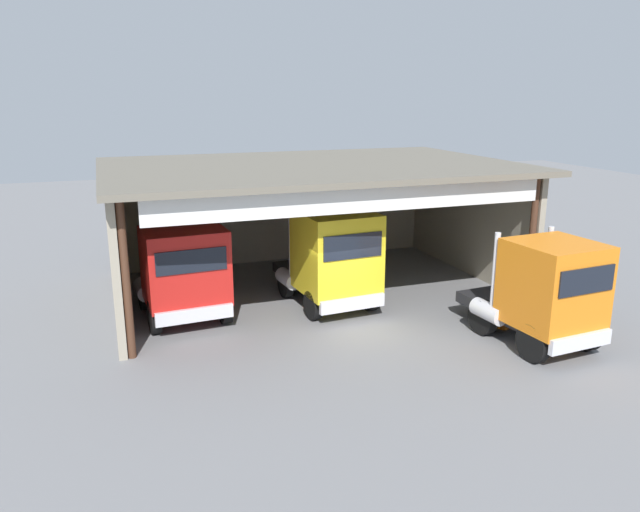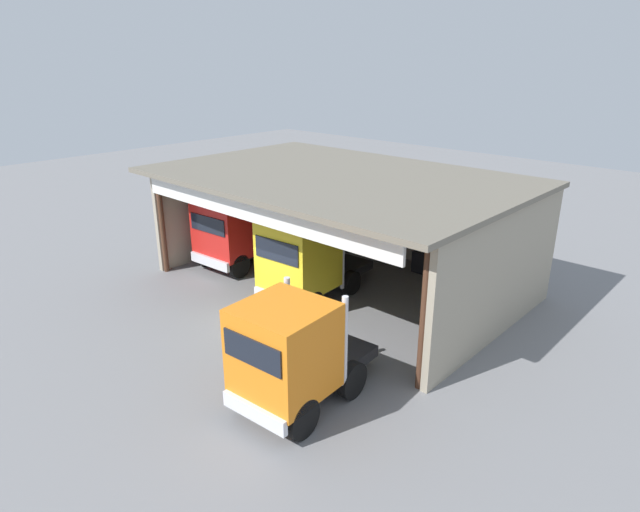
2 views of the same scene
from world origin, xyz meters
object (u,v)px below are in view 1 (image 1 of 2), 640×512
at_px(truck_red_right_bay, 183,272).
at_px(truck_orange_center_right_bay, 544,291).
at_px(oil_drum, 374,249).
at_px(traffic_cone, 504,320).
at_px(tool_cart, 324,250).
at_px(truck_yellow_center_left_bay, 332,258).

distance_m(truck_red_right_bay, truck_orange_center_right_bay, 11.38).
distance_m(truck_orange_center_right_bay, oil_drum, 11.03).
bearing_deg(oil_drum, traffic_cone, -88.01).
relative_size(truck_orange_center_right_bay, traffic_cone, 8.56).
bearing_deg(truck_red_right_bay, truck_orange_center_right_bay, 145.43).
xyz_separation_m(truck_orange_center_right_bay, tool_cart, (-2.83, 11.23, -1.24)).
height_order(truck_yellow_center_left_bay, traffic_cone, truck_yellow_center_left_bay).
distance_m(truck_red_right_bay, oil_drum, 10.72).
xyz_separation_m(truck_red_right_bay, tool_cart, (6.95, 5.42, -1.18)).
relative_size(truck_red_right_bay, truck_yellow_center_left_bay, 0.93).
bearing_deg(truck_yellow_center_left_bay, truck_orange_center_right_bay, 127.09).
bearing_deg(truck_orange_center_right_bay, truck_yellow_center_left_bay, -52.73).
xyz_separation_m(truck_orange_center_right_bay, oil_drum, (-0.46, 10.94, -1.31)).
xyz_separation_m(truck_red_right_bay, oil_drum, (9.33, 5.12, -1.26)).
distance_m(truck_red_right_bay, tool_cart, 8.89).
bearing_deg(traffic_cone, truck_orange_center_right_bay, -85.14).
height_order(truck_red_right_bay, tool_cart, truck_red_right_bay).
height_order(oil_drum, traffic_cone, oil_drum).
bearing_deg(oil_drum, truck_red_right_bay, -151.21).
height_order(truck_red_right_bay, traffic_cone, truck_red_right_bay).
distance_m(truck_yellow_center_left_bay, tool_cart, 6.35).
bearing_deg(traffic_cone, truck_yellow_center_left_bay, 140.74).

